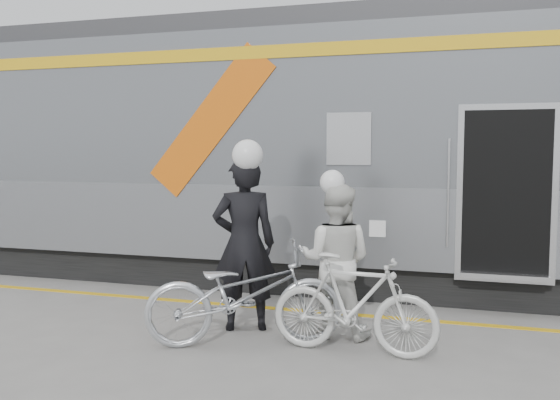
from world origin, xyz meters
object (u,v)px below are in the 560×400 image
at_px(bicycle_left, 244,294).
at_px(woman, 336,260).
at_px(bicycle_right, 354,304).
at_px(man, 244,244).

bearing_deg(bicycle_left, woman, -77.96).
distance_m(bicycle_left, woman, 1.11).
bearing_deg(bicycle_right, woman, 31.23).
bearing_deg(woman, man, 6.07).
bearing_deg(man, bicycle_right, 137.50).
distance_m(woman, bicycle_right, 0.71).
xyz_separation_m(man, bicycle_right, (1.37, -0.49, -0.49)).
relative_size(bicycle_left, bicycle_right, 1.22).
height_order(man, bicycle_left, man).
bearing_deg(man, woman, 160.39).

